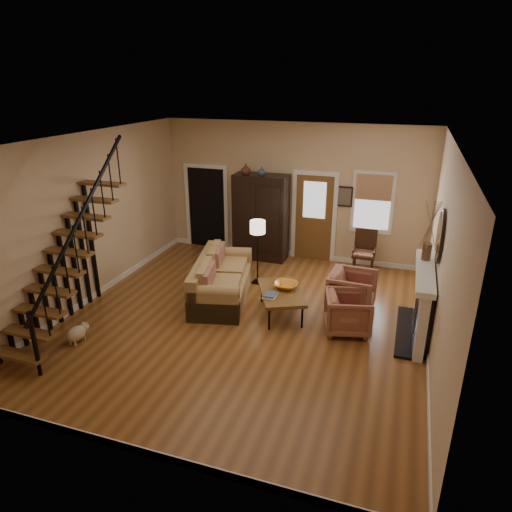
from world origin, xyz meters
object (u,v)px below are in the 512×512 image
(armchair_left, at_px, (348,313))
(floor_lamp, at_px, (258,252))
(side_chair, at_px, (364,252))
(armchair_right, at_px, (352,292))
(sofa, at_px, (222,279))
(armoire, at_px, (261,217))
(coffee_table, at_px, (281,302))

(armchair_left, relative_size, floor_lamp, 0.55)
(floor_lamp, distance_m, side_chair, 2.51)
(armchair_left, height_order, armchair_right, armchair_right)
(sofa, relative_size, floor_lamp, 1.58)
(armchair_left, distance_m, side_chair, 2.73)
(side_chair, bearing_deg, armchair_left, -89.40)
(armchair_right, bearing_deg, floor_lamp, 76.59)
(sofa, distance_m, floor_lamp, 1.08)
(armchair_left, height_order, side_chair, side_chair)
(armoire, relative_size, sofa, 0.93)
(armchair_right, relative_size, floor_lamp, 0.61)
(coffee_table, bearing_deg, side_chair, 63.34)
(armoire, xyz_separation_m, armchair_right, (2.54, -2.12, -0.65))
(coffee_table, relative_size, armchair_left, 1.62)
(armchair_left, relative_size, side_chair, 0.78)
(armchair_left, xyz_separation_m, floor_lamp, (-2.17, 1.44, 0.35))
(armchair_right, distance_m, side_chair, 1.92)
(armoire, height_order, armchair_left, armoire)
(sofa, xyz_separation_m, armchair_left, (2.62, -0.50, -0.06))
(armoire, distance_m, sofa, 2.51)
(sofa, height_order, armchair_left, sofa)
(coffee_table, relative_size, side_chair, 1.26)
(armchair_right, bearing_deg, armoire, 53.20)
(armoire, xyz_separation_m, armchair_left, (2.58, -2.93, -0.69))
(armoire, xyz_separation_m, sofa, (-0.04, -2.43, -0.63))
(armchair_left, bearing_deg, armoire, 27.37)
(sofa, relative_size, side_chair, 2.22)
(coffee_table, distance_m, floor_lamp, 1.58)
(sofa, xyz_separation_m, side_chair, (2.59, 2.23, 0.09))
(coffee_table, height_order, side_chair, side_chair)
(armchair_right, height_order, floor_lamp, floor_lamp)
(armchair_left, bearing_deg, floor_lamp, 42.44)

